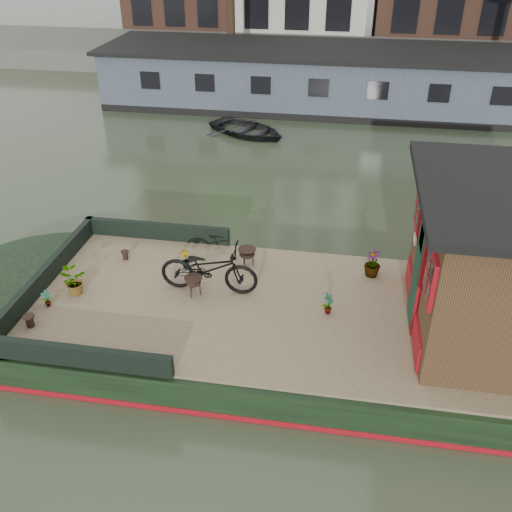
% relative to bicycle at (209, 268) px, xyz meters
% --- Properties ---
extents(ground, '(120.00, 120.00, 0.00)m').
position_rel_bicycle_xyz_m(ground, '(3.00, -0.30, -1.10)').
color(ground, '#273220').
rests_on(ground, ground).
extents(houseboat_hull, '(14.01, 4.02, 0.60)m').
position_rel_bicycle_xyz_m(houseboat_hull, '(1.67, -0.30, -0.83)').
color(houseboat_hull, black).
rests_on(houseboat_hull, ground).
extents(houseboat_deck, '(11.80, 3.80, 0.05)m').
position_rel_bicycle_xyz_m(houseboat_deck, '(3.00, -0.30, -0.47)').
color(houseboat_deck, '#867852').
rests_on(houseboat_deck, houseboat_hull).
extents(bow_bulwark, '(3.00, 4.00, 0.35)m').
position_rel_bicycle_xyz_m(bow_bulwark, '(-2.06, -0.30, -0.27)').
color(bow_bulwark, black).
rests_on(bow_bulwark, houseboat_deck).
extents(bicycle, '(1.71, 0.60, 0.90)m').
position_rel_bicycle_xyz_m(bicycle, '(0.00, 0.00, 0.00)').
color(bicycle, black).
rests_on(bicycle, houseboat_deck).
extents(potted_plant_a, '(0.23, 0.25, 0.39)m').
position_rel_bicycle_xyz_m(potted_plant_a, '(2.08, -0.34, -0.25)').
color(potted_plant_a, '#9F582D').
rests_on(potted_plant_a, houseboat_deck).
extents(potted_plant_b, '(0.24, 0.23, 0.34)m').
position_rel_bicycle_xyz_m(potted_plant_b, '(-0.63, 0.65, -0.28)').
color(potted_plant_b, brown).
rests_on(potted_plant_b, houseboat_deck).
extents(potted_plant_c, '(0.49, 0.44, 0.48)m').
position_rel_bicycle_xyz_m(potted_plant_c, '(-2.29, -0.51, -0.21)').
color(potted_plant_c, '#A4682F').
rests_on(potted_plant_c, houseboat_deck).
extents(potted_plant_d, '(0.35, 0.35, 0.53)m').
position_rel_bicycle_xyz_m(potted_plant_d, '(2.80, 0.95, -0.19)').
color(potted_plant_d, '#9B3D2A').
rests_on(potted_plant_d, houseboat_deck).
extents(potted_plant_e, '(0.19, 0.18, 0.30)m').
position_rel_bicycle_xyz_m(potted_plant_e, '(-2.58, -0.93, -0.30)').
color(potted_plant_e, '#9A352D').
rests_on(potted_plant_e, houseboat_deck).
extents(brazier_front, '(0.39, 0.39, 0.36)m').
position_rel_bicycle_xyz_m(brazier_front, '(-0.24, -0.19, -0.27)').
color(brazier_front, black).
rests_on(brazier_front, houseboat_deck).
extents(brazier_rear, '(0.44, 0.44, 0.38)m').
position_rel_bicycle_xyz_m(brazier_rear, '(0.51, 0.88, -0.26)').
color(brazier_rear, black).
rests_on(brazier_rear, houseboat_deck).
extents(bollard_port, '(0.15, 0.15, 0.18)m').
position_rel_bicycle_xyz_m(bollard_port, '(-1.84, 0.74, -0.36)').
color(bollard_port, black).
rests_on(bollard_port, houseboat_deck).
extents(bollard_stbd, '(0.19, 0.19, 0.21)m').
position_rel_bicycle_xyz_m(bollard_stbd, '(-2.60, -1.48, -0.34)').
color(bollard_stbd, black).
rests_on(bollard_stbd, houseboat_deck).
extents(dinghy, '(3.46, 3.15, 0.59)m').
position_rel_bicycle_xyz_m(dinghy, '(-1.17, 10.02, -0.81)').
color(dinghy, black).
rests_on(dinghy, ground).
extents(far_houseboat, '(20.40, 4.40, 2.11)m').
position_rel_bicycle_xyz_m(far_houseboat, '(3.00, 13.70, -0.13)').
color(far_houseboat, '#424B58').
rests_on(far_houseboat, ground).
extents(quay, '(60.00, 6.00, 0.90)m').
position_rel_bicycle_xyz_m(quay, '(3.00, 20.20, -0.65)').
color(quay, '#47443F').
rests_on(quay, ground).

